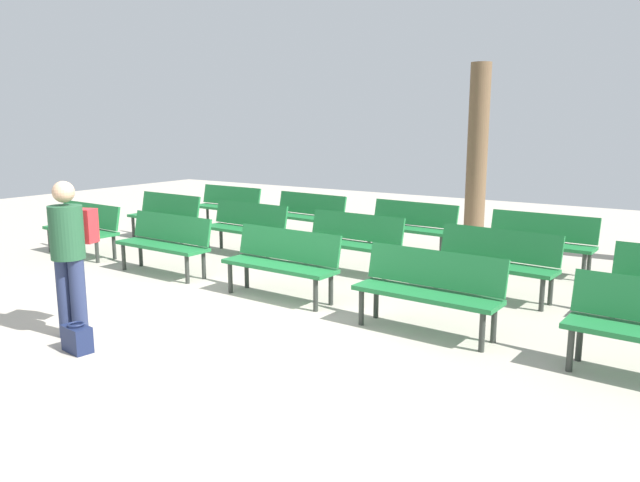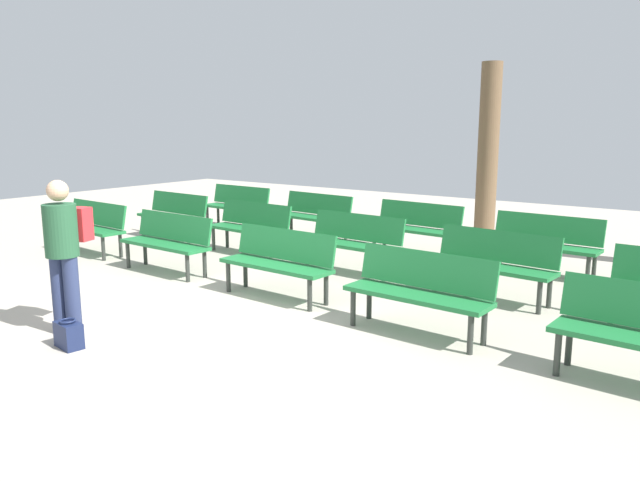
{
  "view_description": "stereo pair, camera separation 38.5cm",
  "coord_description": "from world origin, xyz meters",
  "px_view_note": "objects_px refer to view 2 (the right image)",
  "views": [
    {
      "loc": [
        4.78,
        -4.57,
        2.23
      ],
      "look_at": [
        0.0,
        2.7,
        0.55
      ],
      "focal_mm": 34.63,
      "sensor_mm": 36.0,
      "label": 1
    },
    {
      "loc": [
        5.1,
        -4.35,
        2.23
      ],
      "look_at": [
        0.0,
        2.7,
        0.55
      ],
      "focal_mm": 34.63,
      "sensor_mm": 36.0,
      "label": 2
    }
  ],
  "objects_px": {
    "bench_r0_c0": "(92,224)",
    "bench_r0_c1": "(168,239)",
    "bench_r1_c1": "(251,225)",
    "bench_r1_c2": "(353,239)",
    "bench_r2_c2": "(416,225)",
    "bench_r0_c2": "(279,259)",
    "tree_0": "(488,148)",
    "handbag": "(69,335)",
    "bench_r1_c3": "(494,261)",
    "bench_r2_c0": "(237,204)",
    "bench_r2_c3": "(545,241)",
    "visitor_with_backpack": "(64,247)",
    "bench_r2_c1": "(315,213)",
    "bench_r0_c3": "(420,288)",
    "bench_r1_c0": "(174,213)"
  },
  "relations": [
    {
      "from": "bench_r0_c2",
      "to": "bench_r1_c3",
      "type": "distance_m",
      "value": 2.73
    },
    {
      "from": "bench_r0_c0",
      "to": "bench_r0_c1",
      "type": "height_order",
      "value": "same"
    },
    {
      "from": "bench_r0_c3",
      "to": "visitor_with_backpack",
      "type": "distance_m",
      "value": 3.78
    },
    {
      "from": "bench_r1_c1",
      "to": "bench_r2_c2",
      "type": "height_order",
      "value": "same"
    },
    {
      "from": "bench_r0_c0",
      "to": "bench_r1_c1",
      "type": "distance_m",
      "value": 2.74
    },
    {
      "from": "handbag",
      "to": "bench_r2_c1",
      "type": "bearing_deg",
      "value": 103.36
    },
    {
      "from": "bench_r2_c2",
      "to": "tree_0",
      "type": "bearing_deg",
      "value": 92.49
    },
    {
      "from": "bench_r2_c2",
      "to": "tree_0",
      "type": "distance_m",
      "value": 3.19
    },
    {
      "from": "bench_r1_c3",
      "to": "bench_r2_c0",
      "type": "bearing_deg",
      "value": 166.09
    },
    {
      "from": "tree_0",
      "to": "bench_r0_c1",
      "type": "bearing_deg",
      "value": -111.7
    },
    {
      "from": "bench_r2_c3",
      "to": "visitor_with_backpack",
      "type": "xyz_separation_m",
      "value": [
        -3.34,
        -5.65,
        0.43
      ]
    },
    {
      "from": "bench_r0_c0",
      "to": "bench_r0_c3",
      "type": "xyz_separation_m",
      "value": [
        6.48,
        -0.44,
        0.0
      ]
    },
    {
      "from": "bench_r2_c2",
      "to": "visitor_with_backpack",
      "type": "relative_size",
      "value": 0.99
    },
    {
      "from": "bench_r1_c1",
      "to": "bench_r1_c2",
      "type": "distance_m",
      "value": 2.16
    },
    {
      "from": "tree_0",
      "to": "handbag",
      "type": "distance_m",
      "value": 9.21
    },
    {
      "from": "bench_r1_c1",
      "to": "bench_r2_c0",
      "type": "distance_m",
      "value": 2.82
    },
    {
      "from": "bench_r1_c2",
      "to": "bench_r2_c0",
      "type": "relative_size",
      "value": 1.0
    },
    {
      "from": "bench_r0_c0",
      "to": "handbag",
      "type": "height_order",
      "value": "bench_r0_c0"
    },
    {
      "from": "bench_r1_c2",
      "to": "bench_r2_c0",
      "type": "height_order",
      "value": "same"
    },
    {
      "from": "bench_r1_c3",
      "to": "bench_r2_c2",
      "type": "bearing_deg",
      "value": 141.84
    },
    {
      "from": "bench_r0_c1",
      "to": "bench_r2_c2",
      "type": "xyz_separation_m",
      "value": [
        2.42,
        3.35,
        0.0
      ]
    },
    {
      "from": "bench_r0_c0",
      "to": "bench_r0_c1",
      "type": "bearing_deg",
      "value": -0.62
    },
    {
      "from": "bench_r2_c1",
      "to": "handbag",
      "type": "height_order",
      "value": "bench_r2_c1"
    },
    {
      "from": "bench_r1_c0",
      "to": "bench_r1_c2",
      "type": "relative_size",
      "value": 1.0
    },
    {
      "from": "visitor_with_backpack",
      "to": "handbag",
      "type": "bearing_deg",
      "value": 127.51
    },
    {
      "from": "bench_r0_c3",
      "to": "bench_r1_c1",
      "type": "relative_size",
      "value": 0.99
    },
    {
      "from": "handbag",
      "to": "bench_r0_c0",
      "type": "bearing_deg",
      "value": 142.91
    },
    {
      "from": "bench_r0_c0",
      "to": "bench_r2_c0",
      "type": "xyz_separation_m",
      "value": [
        0.16,
        3.45,
        0.0
      ]
    },
    {
      "from": "bench_r2_c1",
      "to": "bench_r0_c2",
      "type": "bearing_deg",
      "value": -54.92
    },
    {
      "from": "bench_r0_c1",
      "to": "bench_r2_c0",
      "type": "height_order",
      "value": "same"
    },
    {
      "from": "bench_r1_c3",
      "to": "visitor_with_backpack",
      "type": "xyz_separation_m",
      "value": [
        -3.22,
        -3.9,
        0.43
      ]
    },
    {
      "from": "bench_r0_c0",
      "to": "bench_r2_c2",
      "type": "xyz_separation_m",
      "value": [
        4.57,
        3.19,
        0.0
      ]
    },
    {
      "from": "bench_r0_c0",
      "to": "bench_r1_c0",
      "type": "xyz_separation_m",
      "value": [
        0.11,
        1.74,
        0.0
      ]
    },
    {
      "from": "bench_r0_c0",
      "to": "handbag",
      "type": "bearing_deg",
      "value": -33.6
    },
    {
      "from": "bench_r0_c2",
      "to": "bench_r1_c1",
      "type": "xyz_separation_m",
      "value": [
        -2.12,
        1.79,
        0.0
      ]
    },
    {
      "from": "bench_r2_c1",
      "to": "bench_r0_c0",
      "type": "bearing_deg",
      "value": -120.7
    },
    {
      "from": "bench_r0_c2",
      "to": "bench_r0_c3",
      "type": "relative_size",
      "value": 1.0
    },
    {
      "from": "bench_r1_c1",
      "to": "bench_r2_c0",
      "type": "relative_size",
      "value": 1.01
    },
    {
      "from": "bench_r1_c3",
      "to": "bench_r2_c1",
      "type": "distance_m",
      "value": 4.72
    },
    {
      "from": "bench_r1_c0",
      "to": "tree_0",
      "type": "height_order",
      "value": "tree_0"
    },
    {
      "from": "bench_r0_c0",
      "to": "bench_r2_c3",
      "type": "height_order",
      "value": "same"
    },
    {
      "from": "visitor_with_backpack",
      "to": "bench_r0_c0",
      "type": "bearing_deg",
      "value": -55.67
    },
    {
      "from": "bench_r0_c3",
      "to": "bench_r0_c1",
      "type": "bearing_deg",
      "value": 178.84
    },
    {
      "from": "bench_r2_c1",
      "to": "bench_r0_c3",
      "type": "bearing_deg",
      "value": -36.76
    },
    {
      "from": "bench_r2_c3",
      "to": "tree_0",
      "type": "distance_m",
      "value": 3.96
    },
    {
      "from": "bench_r1_c1",
      "to": "bench_r2_c0",
      "type": "bearing_deg",
      "value": 141.73
    },
    {
      "from": "bench_r2_c3",
      "to": "bench_r1_c0",
      "type": "bearing_deg",
      "value": -166.44
    },
    {
      "from": "bench_r1_c3",
      "to": "tree_0",
      "type": "xyz_separation_m",
      "value": [
        -1.99,
        4.87,
        1.2
      ]
    },
    {
      "from": "bench_r0_c0",
      "to": "bench_r2_c0",
      "type": "distance_m",
      "value": 3.45
    },
    {
      "from": "bench_r0_c1",
      "to": "bench_r1_c3",
      "type": "xyz_separation_m",
      "value": [
        4.5,
        1.43,
        0.0
      ]
    }
  ]
}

